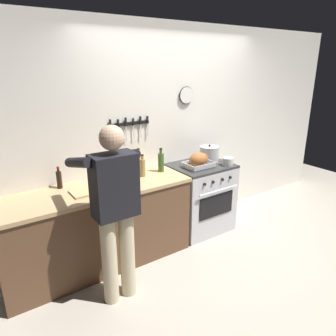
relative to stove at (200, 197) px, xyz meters
The scene contains 14 objects.
ground_plane 1.11m from the stove, 102.55° to the right, with size 8.00×8.00×0.00m, color #A89E8E.
wall_back 0.95m from the stove, 121.32° to the left, with size 6.00×0.13×2.60m.
counter_block 1.42m from the stove, behind, with size 2.03×0.65×0.90m.
stove is the anchor object (origin of this frame).
person_cook 1.66m from the stove, 158.54° to the right, with size 0.51×0.63×1.66m.
roasting_pan 0.55m from the stove, 148.22° to the right, with size 0.35×0.26×0.19m.
stock_pot 0.58m from the stove, 17.52° to the left, with size 0.25×0.25×0.23m.
saucepan 0.60m from the stove, 38.27° to the right, with size 0.14×0.14×0.10m.
cutting_board 1.57m from the stove, behind, with size 0.36×0.24×0.02m, color tan.
bottle_soy_sauce 1.81m from the stove, behind, with size 0.05×0.05×0.23m.
bottle_cooking_oil 0.99m from the stove, 163.13° to the left, with size 0.07×0.07×0.28m.
bottle_vinegar 1.00m from the stove, behind, with size 0.07×0.07×0.26m.
bottle_olive_oil 0.80m from the stove, behind, with size 0.07×0.07×0.29m.
bottle_hot_sauce 1.25m from the stove, behind, with size 0.06×0.06×0.18m.
Camera 1 is at (-2.28, -1.92, 2.12)m, focal length 33.63 mm.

